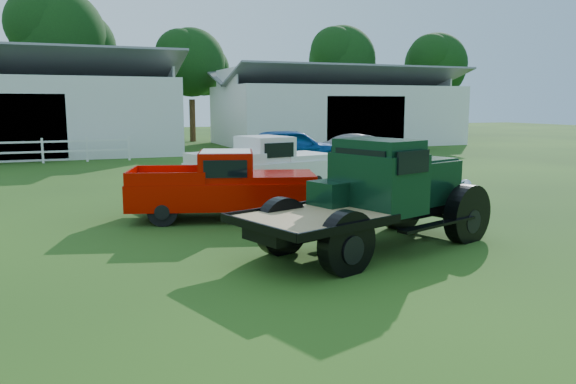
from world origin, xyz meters
name	(u,v)px	position (x,y,z in m)	size (l,w,h in m)	color
ground	(302,259)	(0.00, 0.00, 0.00)	(120.00, 120.00, 0.00)	#1D3914
shed_left	(5,104)	(-7.00, 26.00, 2.80)	(18.80, 10.20, 5.60)	silver
shed_right	(336,107)	(14.00, 27.00, 2.60)	(16.80, 9.20, 5.20)	silver
tree_b	(60,61)	(-4.00, 34.00, 5.75)	(6.90, 6.90, 11.50)	black
tree_c	(191,81)	(5.00, 33.00, 4.50)	(5.40, 5.40, 9.00)	black
tree_d	(342,78)	(18.00, 34.00, 5.00)	(6.00, 6.00, 10.00)	black
tree_e	(435,81)	(26.00, 32.00, 4.75)	(5.70, 5.70, 9.50)	black
vintage_flatbed	(374,195)	(1.58, 0.17, 1.07)	(5.39, 2.13, 2.13)	black
red_pickup	(223,185)	(-0.40, 4.06, 0.85)	(4.65, 1.79, 1.70)	#B20900
white_pickup	(262,166)	(1.77, 7.40, 0.89)	(4.82, 1.87, 1.77)	silver
misc_car_blue	(291,147)	(5.57, 14.41, 0.86)	(2.04, 5.07, 1.73)	#0D4491
misc_car_grey	(365,149)	(9.30, 14.32, 0.69)	(1.45, 4.17, 1.37)	#5E5E63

